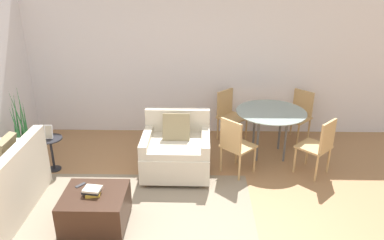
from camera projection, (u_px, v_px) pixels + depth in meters
wall_back at (179, 60)px, 6.65m from camera, size 12.00×0.06×2.75m
area_rug at (138, 209)px, 4.87m from camera, size 2.99×1.72×0.01m
armchair at (176, 151)px, 5.61m from camera, size 1.00×0.92×0.92m
ottoman at (95, 208)px, 4.49m from camera, size 0.75×0.68×0.45m
book_stack at (92, 191)px, 4.38m from camera, size 0.23×0.19×0.09m
tv_remote_primary at (80, 185)px, 4.58m from camera, size 0.12×0.13×0.01m
potted_plant at (24, 150)px, 5.80m from camera, size 0.37×0.37×1.35m
side_table at (51, 148)px, 5.67m from camera, size 0.36×0.36×0.53m
picture_frame at (49, 132)px, 5.57m from camera, size 0.12×0.07×0.21m
dining_table at (271, 116)px, 6.00m from camera, size 1.12×1.12×0.78m
dining_chair_near_left at (235, 143)px, 5.50m from camera, size 0.59×0.59×0.90m
dining_chair_near_right at (320, 144)px, 5.48m from camera, size 0.59×0.59×0.90m
dining_chair_far_left at (229, 112)px, 6.65m from camera, size 0.59×0.59×0.90m
dining_chair_far_right at (299, 112)px, 6.62m from camera, size 0.59×0.59×0.90m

